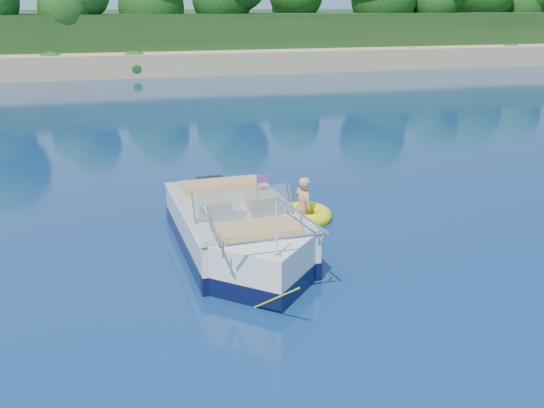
# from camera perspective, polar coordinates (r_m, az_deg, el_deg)

# --- Properties ---
(ground) EXTENTS (160.00, 160.00, 0.00)m
(ground) POSITION_cam_1_polar(r_m,az_deg,el_deg) (9.14, 4.57, -12.12)
(ground) COLOR #0A1A46
(ground) RESTS_ON ground
(shoreline) EXTENTS (170.00, 59.00, 6.00)m
(shoreline) POSITION_cam_1_polar(r_m,az_deg,el_deg) (71.26, -14.61, 14.73)
(shoreline) COLOR tan
(shoreline) RESTS_ON ground
(motorboat) EXTENTS (2.24, 6.02, 2.00)m
(motorboat) POSITION_cam_1_polar(r_m,az_deg,el_deg) (11.71, -3.07, -2.93)
(motorboat) COLOR silver
(motorboat) RESTS_ON ground
(tow_tube) EXTENTS (1.53, 1.53, 0.34)m
(tow_tube) POSITION_cam_1_polar(r_m,az_deg,el_deg) (13.71, 2.99, -1.06)
(tow_tube) COLOR #FFF50B
(tow_tube) RESTS_ON ground
(boy) EXTENTS (0.61, 0.87, 1.57)m
(boy) POSITION_cam_1_polar(r_m,az_deg,el_deg) (13.78, 2.80, -1.35)
(boy) COLOR tan
(boy) RESTS_ON ground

